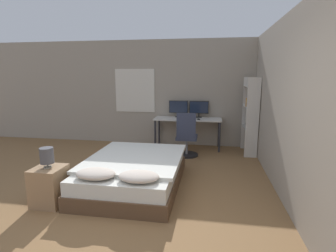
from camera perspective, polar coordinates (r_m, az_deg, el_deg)
ground_plane at (r=3.32m, az=-11.19°, el=-22.16°), size 20.00×20.00×0.00m
wall_back at (r=6.85m, az=0.64°, el=7.16°), size 12.00×0.08×2.70m
wall_side_right at (r=4.25m, az=24.15°, el=3.88°), size 0.06×12.00×2.70m
bed at (r=4.40m, az=-7.43°, el=-9.95°), size 1.50×2.06×0.55m
nightstand at (r=4.14m, az=-24.39°, el=-11.79°), size 0.41×0.42×0.54m
bedside_lamp at (r=4.00m, az=-24.88°, el=-5.91°), size 0.18×0.18×0.28m
desk at (r=6.52m, az=4.32°, el=0.88°), size 1.66×0.59×0.76m
monitor_left at (r=6.69m, az=2.29°, el=4.02°), size 0.48×0.16×0.42m
monitor_right at (r=6.64m, az=6.75°, el=3.91°), size 0.48×0.16×0.42m
keyboard at (r=6.32m, az=4.18°, el=1.48°), size 0.37×0.13×0.02m
computer_mouse at (r=6.30m, az=6.68°, el=1.48°), size 0.07×0.05×0.04m
office_chair at (r=5.89m, az=4.06°, el=-2.88°), size 0.52×0.52×1.01m
bookshelf at (r=6.26m, az=17.58°, el=3.02°), size 0.27×0.78×1.77m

